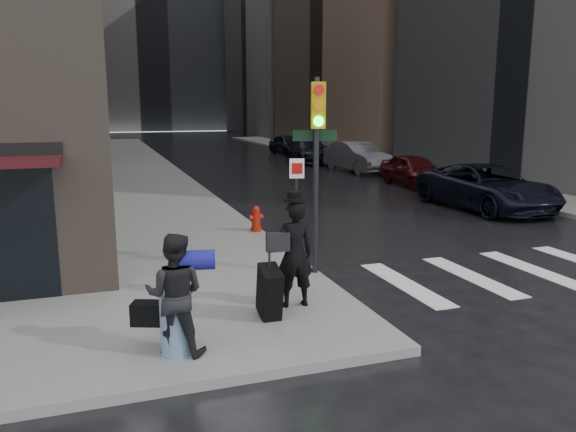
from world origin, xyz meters
name	(u,v)px	position (x,y,z in m)	size (l,w,h in m)	color
ground	(251,323)	(0.00, 0.00, 0.00)	(140.00, 140.00, 0.00)	black
sidewalk_left	(135,163)	(0.00, 27.00, 0.07)	(4.00, 50.00, 0.15)	slate
sidewalk_right	(337,157)	(13.50, 27.00, 0.07)	(3.00, 50.00, 0.15)	slate
crosswalk	(561,266)	(7.50, 1.00, 0.00)	(8.50, 3.00, 0.01)	silver
bldg_right_far	(330,31)	(26.00, 58.00, 12.50)	(22.00, 20.00, 25.00)	slate
bldg_distant	(148,17)	(6.00, 78.00, 16.00)	(40.00, 12.00, 32.00)	slate
man_overcoat	(289,260)	(0.71, 0.09, 1.00)	(1.08, 1.01, 2.03)	black
man_jeans	(175,294)	(-1.36, -1.08, 1.01)	(1.19, 0.98, 1.72)	black
traffic_light	(315,150)	(1.84, 1.82, 2.69)	(0.96, 0.56, 3.94)	black
fire_hydrant	(256,220)	(1.80, 6.05, 0.46)	(0.40, 0.31, 0.70)	#9B1709
parked_car_0	(487,187)	(10.49, 7.46, 0.77)	(2.56, 5.55, 1.54)	black
parked_car_1	(414,170)	(11.11, 13.22, 0.71)	(1.68, 4.18, 1.43)	#3B0B0E
parked_car_2	(358,157)	(11.15, 18.99, 0.81)	(1.71, 4.91, 1.62)	#515156
parked_car_3	(309,151)	(10.54, 24.75, 0.75)	(2.09, 5.14, 1.49)	black
parked_car_4	(288,145)	(11.12, 30.52, 0.74)	(1.75, 4.34, 1.48)	black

